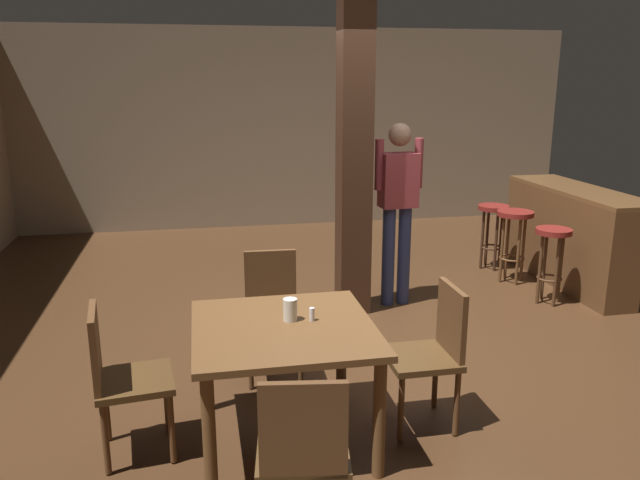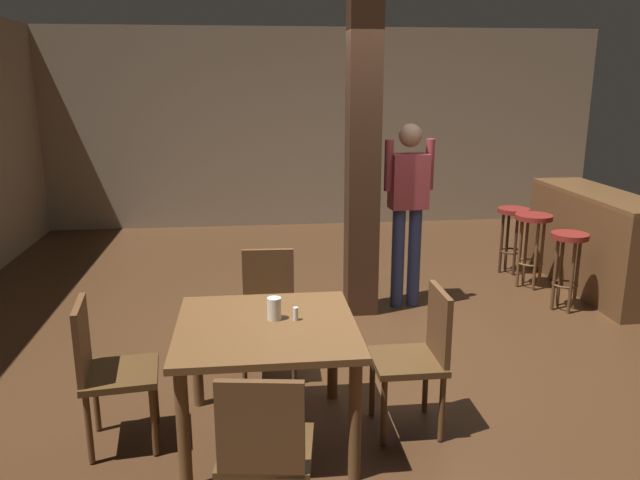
{
  "view_description": "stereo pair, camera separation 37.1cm",
  "coord_description": "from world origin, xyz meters",
  "px_view_note": "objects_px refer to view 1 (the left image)",
  "views": [
    {
      "loc": [
        -1.47,
        -4.51,
        2.11
      ],
      "look_at": [
        -0.59,
        0.0,
        0.92
      ],
      "focal_mm": 35.0,
      "sensor_mm": 36.0,
      "label": 1
    },
    {
      "loc": [
        -1.11,
        -4.56,
        2.11
      ],
      "look_at": [
        -0.59,
        0.0,
        0.92
      ],
      "focal_mm": 35.0,
      "sensor_mm": 36.0,
      "label": 2
    }
  ],
  "objects_px": {
    "standing_person": "(398,201)",
    "chair_west": "(120,374)",
    "bar_stool_near": "(552,248)",
    "dining_table": "(284,343)",
    "chair_south": "(303,450)",
    "napkin_cup": "(290,310)",
    "bar_stool_mid": "(514,228)",
    "bar_counter": "(567,235)",
    "bar_stool_far": "(493,221)",
    "chair_east": "(433,348)",
    "chair_north": "(272,307)",
    "salt_shaker": "(312,314)"
  },
  "relations": [
    {
      "from": "dining_table",
      "to": "bar_stool_near",
      "type": "bearing_deg",
      "value": 33.21
    },
    {
      "from": "chair_east",
      "to": "bar_counter",
      "type": "relative_size",
      "value": 0.46
    },
    {
      "from": "chair_east",
      "to": "standing_person",
      "type": "relative_size",
      "value": 0.52
    },
    {
      "from": "dining_table",
      "to": "chair_west",
      "type": "distance_m",
      "value": 0.93
    },
    {
      "from": "chair_north",
      "to": "bar_stool_near",
      "type": "relative_size",
      "value": 1.21
    },
    {
      "from": "dining_table",
      "to": "bar_stool_far",
      "type": "relative_size",
      "value": 1.42
    },
    {
      "from": "chair_west",
      "to": "napkin_cup",
      "type": "height_order",
      "value": "chair_west"
    },
    {
      "from": "dining_table",
      "to": "bar_stool_far",
      "type": "bearing_deg",
      "value": 47.21
    },
    {
      "from": "bar_stool_far",
      "to": "dining_table",
      "type": "bearing_deg",
      "value": -132.79
    },
    {
      "from": "standing_person",
      "to": "bar_stool_mid",
      "type": "bearing_deg",
      "value": 15.68
    },
    {
      "from": "bar_stool_mid",
      "to": "bar_counter",
      "type": "bearing_deg",
      "value": -13.6
    },
    {
      "from": "chair_north",
      "to": "bar_stool_far",
      "type": "xyz_separation_m",
      "value": [
        2.75,
        2.1,
        0.04
      ]
    },
    {
      "from": "chair_west",
      "to": "bar_stool_mid",
      "type": "bearing_deg",
      "value": 33.85
    },
    {
      "from": "bar_stool_mid",
      "to": "chair_east",
      "type": "bearing_deg",
      "value": -126.66
    },
    {
      "from": "napkin_cup",
      "to": "bar_stool_mid",
      "type": "height_order",
      "value": "napkin_cup"
    },
    {
      "from": "bar_stool_near",
      "to": "bar_stool_far",
      "type": "bearing_deg",
      "value": 91.61
    },
    {
      "from": "chair_south",
      "to": "salt_shaker",
      "type": "distance_m",
      "value": 1.0
    },
    {
      "from": "standing_person",
      "to": "bar_stool_far",
      "type": "distance_m",
      "value": 1.74
    },
    {
      "from": "chair_north",
      "to": "napkin_cup",
      "type": "relative_size",
      "value": 6.67
    },
    {
      "from": "chair_north",
      "to": "bar_stool_mid",
      "type": "relative_size",
      "value": 1.16
    },
    {
      "from": "standing_person",
      "to": "bar_stool_near",
      "type": "distance_m",
      "value": 1.55
    },
    {
      "from": "bar_counter",
      "to": "dining_table",
      "type": "bearing_deg",
      "value": -144.32
    },
    {
      "from": "chair_south",
      "to": "salt_shaker",
      "type": "xyz_separation_m",
      "value": [
        0.21,
        0.94,
        0.27
      ]
    },
    {
      "from": "dining_table",
      "to": "bar_stool_mid",
      "type": "bearing_deg",
      "value": 42.12
    },
    {
      "from": "dining_table",
      "to": "bar_stool_mid",
      "type": "relative_size",
      "value": 1.35
    },
    {
      "from": "bar_counter",
      "to": "bar_stool_far",
      "type": "height_order",
      "value": "bar_counter"
    },
    {
      "from": "chair_north",
      "to": "standing_person",
      "type": "relative_size",
      "value": 0.52
    },
    {
      "from": "standing_person",
      "to": "bar_counter",
      "type": "xyz_separation_m",
      "value": [
        1.96,
        0.27,
        -0.49
      ]
    },
    {
      "from": "bar_counter",
      "to": "bar_stool_far",
      "type": "bearing_deg",
      "value": 130.55
    },
    {
      "from": "standing_person",
      "to": "bar_stool_near",
      "type": "height_order",
      "value": "standing_person"
    },
    {
      "from": "dining_table",
      "to": "napkin_cup",
      "type": "distance_m",
      "value": 0.2
    },
    {
      "from": "napkin_cup",
      "to": "standing_person",
      "type": "relative_size",
      "value": 0.08
    },
    {
      "from": "chair_west",
      "to": "chair_east",
      "type": "xyz_separation_m",
      "value": [
        1.85,
        -0.02,
        0.0
      ]
    },
    {
      "from": "standing_person",
      "to": "bar_stool_mid",
      "type": "xyz_separation_m",
      "value": [
        1.42,
        0.4,
        -0.42
      ]
    },
    {
      "from": "dining_table",
      "to": "chair_south",
      "type": "height_order",
      "value": "chair_south"
    },
    {
      "from": "chair_west",
      "to": "bar_stool_far",
      "type": "relative_size",
      "value": 1.22
    },
    {
      "from": "chair_east",
      "to": "bar_stool_near",
      "type": "height_order",
      "value": "chair_east"
    },
    {
      "from": "chair_north",
      "to": "standing_person",
      "type": "bearing_deg",
      "value": 42.3
    },
    {
      "from": "chair_north",
      "to": "bar_counter",
      "type": "xyz_separation_m",
      "value": [
        3.29,
        1.48,
        0.01
      ]
    },
    {
      "from": "bar_stool_near",
      "to": "bar_stool_far",
      "type": "xyz_separation_m",
      "value": [
        -0.03,
        1.17,
        0.0
      ]
    },
    {
      "from": "dining_table",
      "to": "bar_stool_near",
      "type": "height_order",
      "value": "bar_stool_near"
    },
    {
      "from": "chair_north",
      "to": "bar_counter",
      "type": "relative_size",
      "value": 0.46
    },
    {
      "from": "chair_south",
      "to": "bar_stool_mid",
      "type": "bearing_deg",
      "value": 50.4
    },
    {
      "from": "chair_east",
      "to": "napkin_cup",
      "type": "height_order",
      "value": "chair_east"
    },
    {
      "from": "chair_east",
      "to": "chair_south",
      "type": "bearing_deg",
      "value": -136.53
    },
    {
      "from": "napkin_cup",
      "to": "bar_stool_mid",
      "type": "distance_m",
      "value": 3.68
    },
    {
      "from": "chair_east",
      "to": "napkin_cup",
      "type": "distance_m",
      "value": 0.92
    },
    {
      "from": "dining_table",
      "to": "chair_east",
      "type": "relative_size",
      "value": 1.17
    },
    {
      "from": "standing_person",
      "to": "chair_west",
      "type": "bearing_deg",
      "value": -137.63
    },
    {
      "from": "chair_west",
      "to": "bar_stool_near",
      "type": "bearing_deg",
      "value": 25.87
    }
  ]
}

